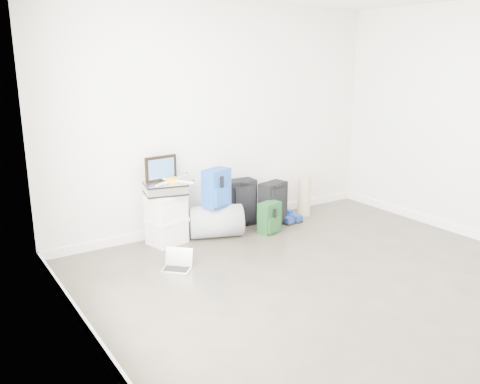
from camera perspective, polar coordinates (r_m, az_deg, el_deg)
ground at (r=4.75m, az=13.85°, el=-11.65°), size 5.00×5.00×0.00m
room_envelope at (r=4.28m, az=15.14°, el=9.52°), size 4.52×5.02×2.71m
boxes_stack at (r=5.86m, az=-8.24°, el=-2.98°), size 0.48×0.42×0.59m
briefcase at (r=5.76m, az=-8.38°, el=0.39°), size 0.51×0.42×0.13m
painting at (r=5.79m, az=-8.87°, el=2.62°), size 0.39×0.06×0.29m
drone at (r=5.75m, az=-7.61°, el=1.35°), size 0.53×0.53×0.05m
duffel_bag at (r=6.04m, az=-2.71°, el=-3.31°), size 0.72×0.58×0.38m
blue_backpack at (r=5.90m, az=-2.61°, el=0.37°), size 0.36×0.32×0.45m
large_suitcase at (r=6.43m, az=0.05°, el=-1.20°), size 0.40×0.27×0.59m
green_backpack at (r=6.18m, az=3.37°, el=-2.96°), size 0.30×0.25×0.38m
carry_on at (r=6.44m, az=3.75°, el=-1.33°), size 0.39×0.30×0.55m
shoes at (r=6.63m, az=5.41°, el=-2.98°), size 0.29×0.30×0.09m
rolled_rug at (r=6.89m, az=7.20°, el=-0.42°), size 0.17×0.17×0.53m
laptop at (r=5.24m, az=-7.04°, el=-8.05°), size 0.35×0.35×0.20m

